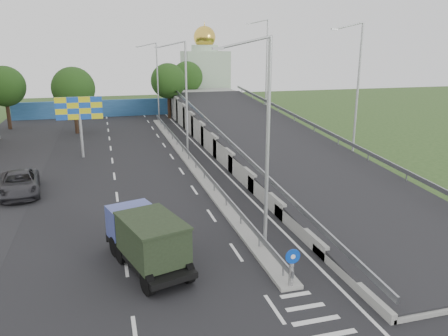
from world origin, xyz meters
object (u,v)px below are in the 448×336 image
object	(u,v)px
sign_bollard	(292,267)
dump_truck	(146,238)
billboard	(79,112)
lamp_post_near	(264,135)
church	(205,74)
lamp_post_mid	(184,93)
parked_car_c	(19,183)
lamp_post_far	(156,78)

from	to	relation	value
sign_bollard	dump_truck	distance (m)	6.65
billboard	dump_truck	distance (m)	22.59
lamp_post_near	church	world-z (taller)	church
lamp_post_mid	church	bearing A→B (deg)	73.78
lamp_post_near	church	xyz separation A→B (m)	(9.89, 54.00, -0.50)
lamp_post_mid	parked_car_c	xyz separation A→B (m)	(-12.96, -7.55, -5.05)
dump_truck	parked_car_c	size ratio (longest dim) A/B	1.12
lamp_post_far	dump_truck	world-z (taller)	lamp_post_far
lamp_post_far	sign_bollard	bearing A→B (deg)	-90.14
dump_truck	parked_car_c	xyz separation A→B (m)	(-7.32, 12.59, -0.65)
lamp_post_far	billboard	bearing A→B (deg)	-116.84
sign_bollard	dump_truck	size ratio (longest dim) A/B	0.27
billboard	dump_truck	size ratio (longest dim) A/B	0.90
church	billboard	size ratio (longest dim) A/B	2.51
sign_bollard	lamp_post_far	distance (m)	44.08
dump_truck	lamp_post_near	bearing A→B (deg)	-14.83
lamp_post_near	lamp_post_mid	xyz separation A→B (m)	(0.00, 20.00, 0.00)
lamp_post_far	church	xyz separation A→B (m)	(9.89, 14.00, -0.50)
lamp_post_near	lamp_post_mid	distance (m)	20.00
billboard	parked_car_c	xyz separation A→B (m)	(-3.85, -9.55, -3.42)
church	billboard	bearing A→B (deg)	-120.70
lamp_post_far	parked_car_c	distance (m)	30.87
sign_bollard	lamp_post_mid	distance (m)	24.30
parked_car_c	dump_truck	bearing A→B (deg)	-66.56
sign_bollard	church	xyz separation A→B (m)	(10.00, 57.83, 4.28)
sign_bollard	lamp_post_mid	bearing A→B (deg)	89.74
sign_bollard	billboard	world-z (taller)	billboard
lamp_post_far	parked_car_c	xyz separation A→B (m)	(-12.96, -27.55, -5.05)
lamp_post_mid	sign_bollard	bearing A→B (deg)	-90.26
lamp_post_mid	billboard	bearing A→B (deg)	167.62
lamp_post_near	parked_car_c	distance (m)	18.67
lamp_post_near	lamp_post_far	distance (m)	40.00
church	parked_car_c	world-z (taller)	church
lamp_post_near	sign_bollard	bearing A→B (deg)	-91.64
lamp_post_near	lamp_post_mid	size ratio (longest dim) A/B	1.00
lamp_post_mid	billboard	distance (m)	9.47
lamp_post_mid	church	xyz separation A→B (m)	(9.89, 34.00, -0.50)
lamp_post_near	billboard	distance (m)	23.87
lamp_post_mid	dump_truck	xyz separation A→B (m)	(-5.64, -20.15, -4.40)
lamp_post_mid	church	distance (m)	35.41
billboard	lamp_post_far	bearing A→B (deg)	63.16
billboard	parked_car_c	world-z (taller)	billboard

